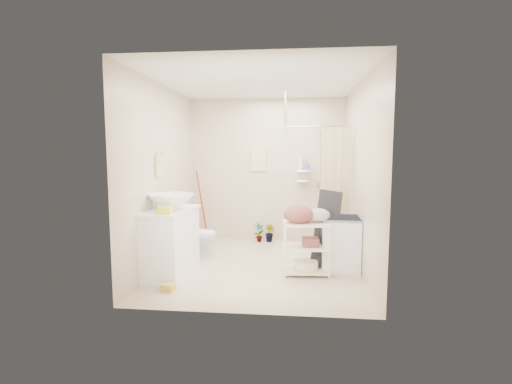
# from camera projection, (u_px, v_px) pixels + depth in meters

# --- Properties ---
(floor) EXTENTS (3.20, 3.20, 0.00)m
(floor) POSITION_uv_depth(u_px,v_px,m) (259.00, 266.00, 5.36)
(floor) COLOR beige
(floor) RESTS_ON ground
(ceiling) EXTENTS (2.80, 3.20, 0.04)m
(ceiling) POSITION_uv_depth(u_px,v_px,m) (259.00, 82.00, 5.07)
(ceiling) COLOR silver
(ceiling) RESTS_ON ground
(wall_back) EXTENTS (2.80, 0.04, 2.60)m
(wall_back) POSITION_uv_depth(u_px,v_px,m) (267.00, 170.00, 6.80)
(wall_back) COLOR beige
(wall_back) RESTS_ON ground
(wall_front) EXTENTS (2.80, 0.04, 2.60)m
(wall_front) POSITION_uv_depth(u_px,v_px,m) (244.00, 187.00, 3.63)
(wall_front) COLOR beige
(wall_front) RESTS_ON ground
(wall_left) EXTENTS (0.04, 3.20, 2.60)m
(wall_left) POSITION_uv_depth(u_px,v_px,m) (163.00, 176.00, 5.35)
(wall_left) COLOR beige
(wall_left) RESTS_ON ground
(wall_right) EXTENTS (0.04, 3.20, 2.60)m
(wall_right) POSITION_uv_depth(u_px,v_px,m) (360.00, 177.00, 5.08)
(wall_right) COLOR beige
(wall_right) RESTS_ON ground
(vanity) EXTENTS (0.62, 1.04, 0.89)m
(vanity) POSITION_uv_depth(u_px,v_px,m) (169.00, 242.00, 4.95)
(vanity) COLOR white
(vanity) RESTS_ON ground
(sink) EXTENTS (0.65, 0.65, 0.20)m
(sink) POSITION_uv_depth(u_px,v_px,m) (171.00, 202.00, 4.89)
(sink) COLOR white
(sink) RESTS_ON vanity
(counter_basket) EXTENTS (0.17, 0.13, 0.09)m
(counter_basket) POSITION_uv_depth(u_px,v_px,m) (165.00, 210.00, 4.53)
(counter_basket) COLOR yellow
(counter_basket) RESTS_ON vanity
(floor_basket) EXTENTS (0.26, 0.22, 0.12)m
(floor_basket) POSITION_uv_depth(u_px,v_px,m) (168.00, 286.00, 4.39)
(floor_basket) COLOR gold
(floor_basket) RESTS_ON ground
(toilet) EXTENTS (0.69, 0.42, 0.69)m
(toilet) POSITION_uv_depth(u_px,v_px,m) (196.00, 235.00, 5.83)
(toilet) COLOR white
(toilet) RESTS_ON ground
(mop) EXTENTS (0.15, 0.15, 1.28)m
(mop) POSITION_uv_depth(u_px,v_px,m) (200.00, 206.00, 6.85)
(mop) COLOR #B11A0C
(mop) RESTS_ON ground
(potted_plant_a) EXTENTS (0.23, 0.20, 0.36)m
(potted_plant_a) POSITION_uv_depth(u_px,v_px,m) (259.00, 232.00, 6.75)
(potted_plant_a) COLOR #964C20
(potted_plant_a) RESTS_ON ground
(potted_plant_b) EXTENTS (0.24, 0.24, 0.34)m
(potted_plant_b) POSITION_uv_depth(u_px,v_px,m) (270.00, 233.00, 6.75)
(potted_plant_b) COLOR brown
(potted_plant_b) RESTS_ON ground
(hanging_towel) EXTENTS (0.28, 0.03, 0.42)m
(hanging_towel) POSITION_uv_depth(u_px,v_px,m) (259.00, 159.00, 6.77)
(hanging_towel) COLOR beige
(hanging_towel) RESTS_ON wall_back
(towel_ring) EXTENTS (0.04, 0.22, 0.34)m
(towel_ring) POSITION_uv_depth(u_px,v_px,m) (159.00, 164.00, 5.14)
(towel_ring) COLOR #DCCE7F
(towel_ring) RESTS_ON wall_left
(tp_holder) EXTENTS (0.08, 0.12, 0.14)m
(tp_holder) POSITION_uv_depth(u_px,v_px,m) (168.00, 215.00, 5.46)
(tp_holder) COLOR white
(tp_holder) RESTS_ON wall_left
(shower) EXTENTS (1.10, 1.10, 2.10)m
(shower) POSITION_uv_depth(u_px,v_px,m) (315.00, 187.00, 6.20)
(shower) COLOR white
(shower) RESTS_ON ground
(shampoo_bottle_a) EXTENTS (0.12, 0.12, 0.25)m
(shampoo_bottle_a) POSITION_uv_depth(u_px,v_px,m) (301.00, 163.00, 6.64)
(shampoo_bottle_a) COLOR silver
(shampoo_bottle_a) RESTS_ON shower
(shampoo_bottle_b) EXTENTS (0.08, 0.08, 0.15)m
(shampoo_bottle_b) POSITION_uv_depth(u_px,v_px,m) (307.00, 165.00, 6.64)
(shampoo_bottle_b) COLOR #4A63AC
(shampoo_bottle_b) RESTS_ON shower
(washing_machine) EXTENTS (0.52, 0.53, 0.74)m
(washing_machine) POSITION_uv_depth(u_px,v_px,m) (340.00, 243.00, 5.16)
(washing_machine) COLOR silver
(washing_machine) RESTS_ON ground
(laundry_rack) EXTENTS (0.64, 0.40, 0.85)m
(laundry_rack) POSITION_uv_depth(u_px,v_px,m) (306.00, 243.00, 4.95)
(laundry_rack) COLOR #F1ECCD
(laundry_rack) RESTS_ON ground
(ironing_board) EXTENTS (0.33, 0.10, 1.14)m
(ironing_board) POSITION_uv_depth(u_px,v_px,m) (326.00, 229.00, 5.16)
(ironing_board) COLOR black
(ironing_board) RESTS_ON ground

